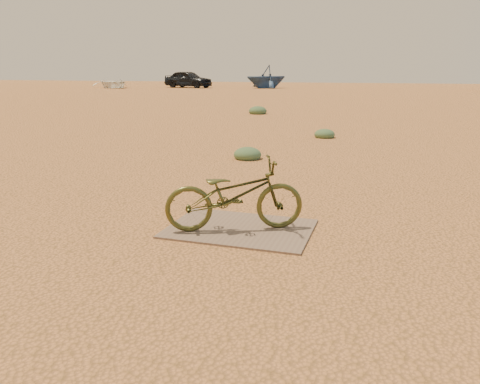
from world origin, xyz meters
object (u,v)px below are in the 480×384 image
(boat_near_left, at_px, (113,83))
(boat_far_left, at_px, (266,76))
(bicycle, at_px, (234,195))
(plywood_board, at_px, (240,229))
(car, at_px, (188,79))

(boat_near_left, bearing_deg, boat_far_left, -28.97)
(bicycle, relative_size, boat_far_left, 0.36)
(plywood_board, xyz_separation_m, boat_near_left, (-23.75, 34.95, 0.47))
(bicycle, bearing_deg, boat_near_left, 9.14)
(plywood_board, distance_m, boat_near_left, 42.26)
(plywood_board, xyz_separation_m, bicycle, (-0.04, -0.07, 0.40))
(boat_far_left, bearing_deg, bicycle, -31.24)
(plywood_board, relative_size, car, 0.33)
(bicycle, height_order, boat_near_left, boat_near_left)
(plywood_board, bearing_deg, car, 114.55)
(bicycle, bearing_deg, boat_far_left, -10.88)
(plywood_board, bearing_deg, boat_far_left, 104.16)
(plywood_board, distance_m, boat_far_left, 40.07)
(bicycle, distance_m, car, 41.60)
(plywood_board, height_order, car, car)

